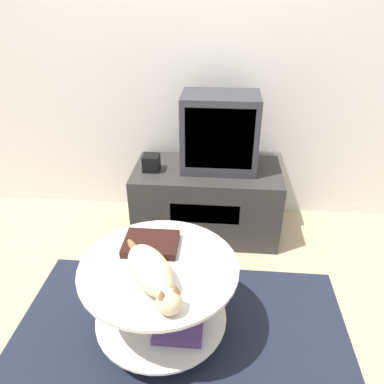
{
  "coord_description": "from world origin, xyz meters",
  "views": [
    {
      "loc": [
        0.18,
        -1.28,
        1.65
      ],
      "look_at": [
        0.02,
        0.52,
        0.62
      ],
      "focal_mm": 35.0,
      "sensor_mm": 36.0,
      "label": 1
    }
  ],
  "objects_px": {
    "tv": "(220,132)",
    "dvd_box": "(151,244)",
    "cat": "(152,273)",
    "speaker": "(151,163)"
  },
  "relations": [
    {
      "from": "tv",
      "to": "cat",
      "type": "bearing_deg",
      "value": -102.77
    },
    {
      "from": "cat",
      "to": "dvd_box",
      "type": "bearing_deg",
      "value": 159.23
    },
    {
      "from": "speaker",
      "to": "dvd_box",
      "type": "distance_m",
      "value": 0.82
    },
    {
      "from": "cat",
      "to": "tv",
      "type": "bearing_deg",
      "value": 134.65
    },
    {
      "from": "cat",
      "to": "speaker",
      "type": "bearing_deg",
      "value": 157.84
    },
    {
      "from": "dvd_box",
      "to": "cat",
      "type": "relative_size",
      "value": 0.56
    },
    {
      "from": "tv",
      "to": "cat",
      "type": "xyz_separation_m",
      "value": [
        -0.26,
        -1.15,
        -0.22
      ]
    },
    {
      "from": "tv",
      "to": "dvd_box",
      "type": "bearing_deg",
      "value": -109.52
    },
    {
      "from": "tv",
      "to": "cat",
      "type": "distance_m",
      "value": 1.2
    },
    {
      "from": "speaker",
      "to": "cat",
      "type": "xyz_separation_m",
      "value": [
        0.2,
        -1.07,
        -0.02
      ]
    }
  ]
}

